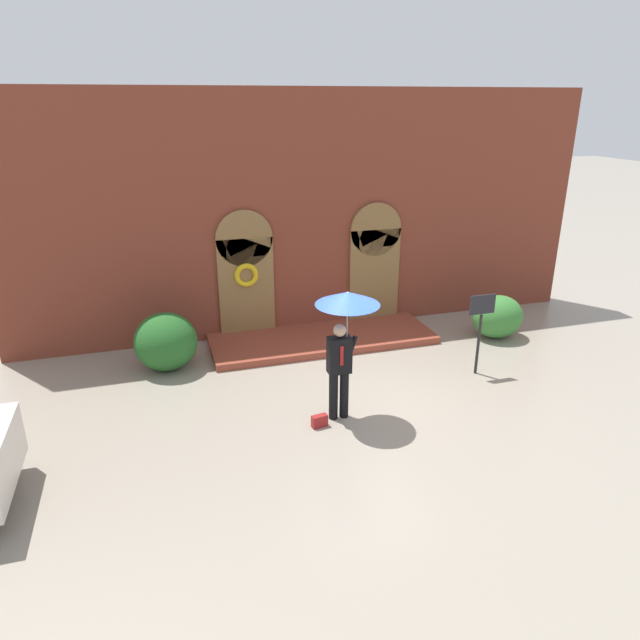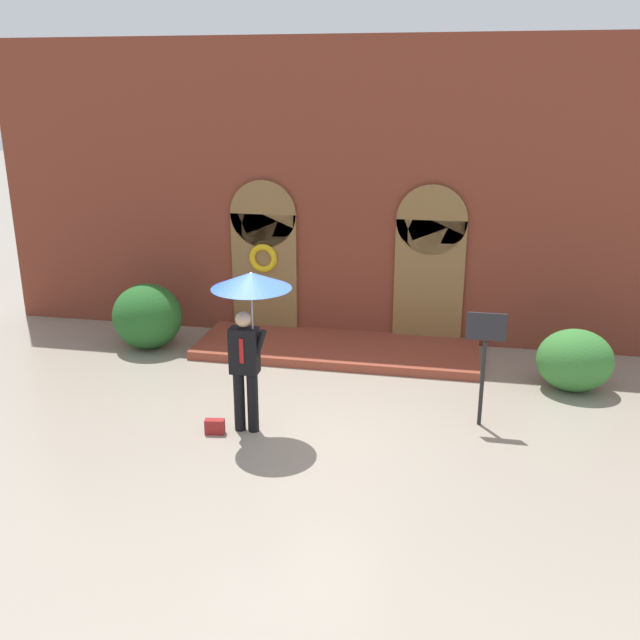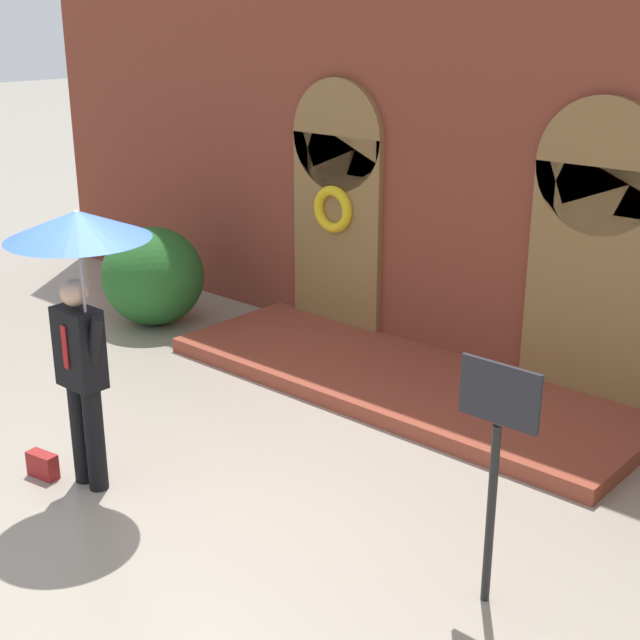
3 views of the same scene
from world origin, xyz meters
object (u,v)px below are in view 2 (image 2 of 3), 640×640
at_px(shrub_left, 148,316).
at_px(shrub_right, 575,360).
at_px(handbag, 215,427).
at_px(person_with_umbrella, 250,304).
at_px(sign_post, 485,350).

distance_m(shrub_left, shrub_right, 7.64).
height_order(handbag, shrub_right, shrub_right).
bearing_deg(shrub_right, handbag, -153.20).
bearing_deg(shrub_left, shrub_right, -3.75).
height_order(shrub_left, shrub_right, shrub_left).
xyz_separation_m(person_with_umbrella, shrub_right, (4.70, 2.44, -1.40)).
bearing_deg(person_with_umbrella, handbag, -158.78).
bearing_deg(shrub_left, person_with_umbrella, -45.16).
relative_size(person_with_umbrella, shrub_right, 1.95).
relative_size(sign_post, shrub_right, 1.42).
xyz_separation_m(handbag, shrub_left, (-2.40, 3.13, 0.51)).
bearing_deg(shrub_right, sign_post, -133.50).
distance_m(handbag, sign_post, 4.00).
height_order(person_with_umbrella, shrub_right, person_with_umbrella).
bearing_deg(shrub_left, handbag, -52.52).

